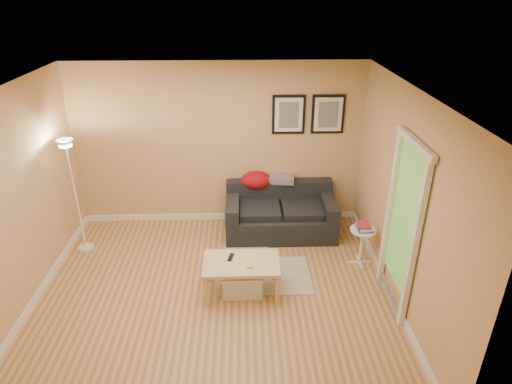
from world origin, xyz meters
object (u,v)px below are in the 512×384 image
floor_lamp (77,200)px  side_table (361,246)px  sofa (281,211)px  book_stack (364,226)px  coffee_table (242,277)px  storage_bin (242,281)px

floor_lamp → side_table: bearing=-7.1°
sofa → book_stack: sofa is taller
book_stack → sofa: bearing=156.6°
coffee_table → storage_bin: bearing=54.1°
storage_bin → floor_lamp: 2.67m
storage_bin → side_table: 1.77m
storage_bin → floor_lamp: size_ratio=0.30×
book_stack → coffee_table: bearing=-144.3°
storage_bin → floor_lamp: bearing=155.2°
sofa → book_stack: bearing=-38.9°
sofa → coffee_table: 1.61m
storage_bin → floor_lamp: (-2.35, 1.09, 0.66)m
coffee_table → floor_lamp: 2.65m
sofa → floor_lamp: floor_lamp is taller
storage_bin → side_table: side_table is taller
sofa → side_table: size_ratio=3.09×
sofa → book_stack: (1.07, -0.86, 0.22)m
side_table → storage_bin: bearing=-160.6°
coffee_table → floor_lamp: floor_lamp is taller
side_table → floor_lamp: size_ratio=0.32×
floor_lamp → sofa: bearing=7.3°
coffee_table → book_stack: (1.69, 0.62, 0.35)m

